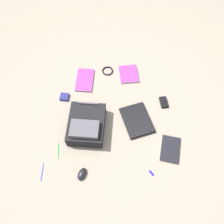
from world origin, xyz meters
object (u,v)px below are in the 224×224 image
(backpack, at_px, (86,125))
(earbud_pouch, at_px, (64,97))
(computer_mouse, at_px, (82,174))
(cable_coil, at_px, (108,71))
(laptop, at_px, (137,120))
(book_red, at_px, (170,149))
(power_brick, at_px, (164,102))
(pen_blue, at_px, (42,172))
(pen_black, at_px, (58,151))
(book_comic, at_px, (85,80))
(usb_stick, at_px, (152,173))
(book_manual, at_px, (129,74))

(backpack, distance_m, earbud_pouch, 0.41)
(computer_mouse, height_order, cable_coil, computer_mouse)
(laptop, relative_size, book_red, 1.49)
(book_red, height_order, power_brick, power_brick)
(laptop, height_order, pen_blue, laptop)
(cable_coil, bearing_deg, pen_black, -111.71)
(computer_mouse, bearing_deg, laptop, 67.78)
(pen_blue, relative_size, earbud_pouch, 1.82)
(power_brick, xyz_separation_m, pen_black, (-0.93, -0.56, -0.01))
(book_comic, bearing_deg, earbud_pouch, -128.17)
(cable_coil, height_order, usb_stick, cable_coil)
(power_brick, relative_size, pen_blue, 0.79)
(book_manual, xyz_separation_m, computer_mouse, (-0.34, -1.07, 0.01))
(earbud_pouch, bearing_deg, usb_stick, -38.85)
(book_comic, bearing_deg, book_red, -39.04)
(laptop, distance_m, book_comic, 0.69)
(cable_coil, bearing_deg, laptop, -60.30)
(cable_coil, relative_size, earbud_pouch, 1.44)
(book_comic, relative_size, pen_black, 2.00)
(power_brick, bearing_deg, pen_blue, -143.99)
(backpack, height_order, usb_stick, backpack)
(book_comic, distance_m, computer_mouse, 0.96)
(laptop, bearing_deg, power_brick, 39.99)
(cable_coil, height_order, power_brick, power_brick)
(earbud_pouch, height_order, usb_stick, earbud_pouch)
(computer_mouse, bearing_deg, usb_stick, 22.69)
(book_manual, bearing_deg, backpack, -118.89)
(book_comic, relative_size, book_manual, 1.12)
(computer_mouse, distance_m, usb_stick, 0.58)
(computer_mouse, xyz_separation_m, pen_black, (-0.24, 0.19, -0.01))
(power_brick, bearing_deg, book_manual, 137.95)
(computer_mouse, bearing_deg, book_comic, 113.32)
(cable_coil, relative_size, power_brick, 1.01)
(book_red, height_order, pen_blue, book_red)
(computer_mouse, height_order, power_brick, computer_mouse)
(cable_coil, xyz_separation_m, power_brick, (0.57, -0.35, 0.01))
(cable_coil, distance_m, usb_stick, 1.14)
(book_comic, bearing_deg, usb_stick, -53.12)
(backpack, relative_size, usb_stick, 7.29)
(power_brick, distance_m, pen_black, 1.09)
(computer_mouse, xyz_separation_m, usb_stick, (0.58, 0.05, -0.02))
(pen_black, distance_m, pen_blue, 0.22)
(laptop, distance_m, computer_mouse, 0.69)
(backpack, distance_m, book_red, 0.77)
(book_manual, xyz_separation_m, pen_blue, (-0.68, -1.07, -0.01))
(usb_stick, bearing_deg, book_comic, 126.88)
(power_brick, distance_m, usb_stick, 0.71)
(backpack, xyz_separation_m, pen_blue, (-0.33, -0.43, -0.07))
(book_manual, bearing_deg, cable_coil, 172.85)
(book_manual, relative_size, book_red, 0.95)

